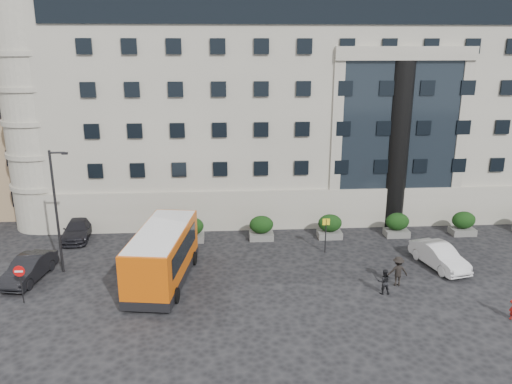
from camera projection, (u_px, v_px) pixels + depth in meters
ground at (251, 288)px, 30.10m from camera, size 120.00×120.00×0.00m
civic_building at (299, 99)px, 48.98m from camera, size 44.00×24.00×18.00m
entrance_column at (397, 146)px, 38.86m from camera, size 1.80×1.80×13.00m
apartment_far at (16, 71)px, 61.69m from camera, size 13.00×13.00×22.00m
hedge_a at (192, 229)px, 37.06m from camera, size 1.80×1.26×1.84m
hedge_b at (261, 228)px, 37.38m from camera, size 1.80×1.26×1.84m
hedge_c at (330, 226)px, 37.70m from camera, size 1.80×1.26×1.84m
hedge_d at (397, 225)px, 38.02m from camera, size 1.80×1.26×1.84m
hedge_e at (463, 223)px, 38.34m from camera, size 1.80×1.26×1.84m
street_lamp at (57, 208)px, 31.00m from camera, size 1.16×0.18×8.00m
bus_stop_sign at (326, 230)px, 34.74m from camera, size 0.50×0.08×2.52m
no_entry_sign at (20, 277)px, 27.84m from camera, size 0.64×0.16×2.32m
minibus at (162, 254)px, 30.42m from camera, size 3.93×8.40×3.37m
red_truck at (98, 194)px, 44.45m from camera, size 3.14×5.28×2.66m
parked_car_b at (29, 269)px, 30.94m from camera, size 2.33×4.78×1.51m
parked_car_c at (78, 229)px, 37.76m from camera, size 2.21×4.84×1.37m
parked_car_d at (109, 206)px, 42.97m from camera, size 2.67×5.59×1.54m
white_taxi at (439, 256)px, 32.75m from camera, size 2.69×4.92×1.54m
pedestrian_b at (384, 281)px, 29.20m from camera, size 0.79×0.64×1.56m
pedestrian_c at (398, 271)px, 30.18m from camera, size 1.23×0.74×1.87m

